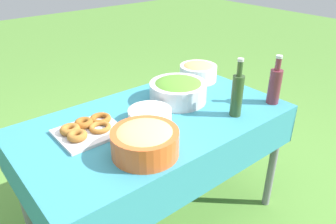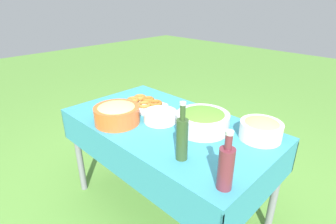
{
  "view_description": "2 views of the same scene",
  "coord_description": "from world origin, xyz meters",
  "px_view_note": "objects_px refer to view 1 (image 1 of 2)",
  "views": [
    {
      "loc": [
        -0.94,
        -1.26,
        1.63
      ],
      "look_at": [
        0.04,
        -0.06,
        0.81
      ],
      "focal_mm": 35.0,
      "sensor_mm": 36.0,
      "label": 1
    },
    {
      "loc": [
        1.14,
        -1.15,
        1.57
      ],
      "look_at": [
        0.05,
        -0.04,
        0.87
      ],
      "focal_mm": 28.0,
      "sensor_mm": 36.0,
      "label": 2
    }
  ],
  "objects_px": {
    "olive_oil_bottle": "(237,94)",
    "wine_bottle": "(275,85)",
    "bread_bowl": "(198,71)",
    "salad_bowl": "(178,90)",
    "donut_platter": "(88,129)",
    "plate_stack": "(150,116)",
    "pasta_bowl": "(145,140)"
  },
  "relations": [
    {
      "from": "salad_bowl",
      "to": "plate_stack",
      "type": "xyz_separation_m",
      "value": [
        -0.29,
        -0.1,
        -0.04
      ]
    },
    {
      "from": "pasta_bowl",
      "to": "bread_bowl",
      "type": "bearing_deg",
      "value": 31.25
    },
    {
      "from": "wine_bottle",
      "to": "bread_bowl",
      "type": "bearing_deg",
      "value": 100.19
    },
    {
      "from": "donut_platter",
      "to": "olive_oil_bottle",
      "type": "bearing_deg",
      "value": -25.75
    },
    {
      "from": "plate_stack",
      "to": "bread_bowl",
      "type": "xyz_separation_m",
      "value": [
        0.61,
        0.26,
        0.03
      ]
    },
    {
      "from": "salad_bowl",
      "to": "plate_stack",
      "type": "bearing_deg",
      "value": -160.25
    },
    {
      "from": "plate_stack",
      "to": "olive_oil_bottle",
      "type": "distance_m",
      "value": 0.48
    },
    {
      "from": "plate_stack",
      "to": "pasta_bowl",
      "type": "bearing_deg",
      "value": -130.72
    },
    {
      "from": "donut_platter",
      "to": "wine_bottle",
      "type": "distance_m",
      "value": 1.09
    },
    {
      "from": "donut_platter",
      "to": "olive_oil_bottle",
      "type": "height_order",
      "value": "olive_oil_bottle"
    },
    {
      "from": "donut_platter",
      "to": "salad_bowl",
      "type": "bearing_deg",
      "value": -0.65
    },
    {
      "from": "donut_platter",
      "to": "plate_stack",
      "type": "distance_m",
      "value": 0.33
    },
    {
      "from": "plate_stack",
      "to": "wine_bottle",
      "type": "distance_m",
      "value": 0.76
    },
    {
      "from": "pasta_bowl",
      "to": "bread_bowl",
      "type": "xyz_separation_m",
      "value": [
        0.8,
        0.49,
        -0.01
      ]
    },
    {
      "from": "donut_platter",
      "to": "plate_stack",
      "type": "xyz_separation_m",
      "value": [
        0.31,
        -0.11,
        0.01
      ]
    },
    {
      "from": "salad_bowl",
      "to": "plate_stack",
      "type": "relative_size",
      "value": 1.47
    },
    {
      "from": "salad_bowl",
      "to": "olive_oil_bottle",
      "type": "height_order",
      "value": "olive_oil_bottle"
    },
    {
      "from": "plate_stack",
      "to": "olive_oil_bottle",
      "type": "bearing_deg",
      "value": -30.02
    },
    {
      "from": "plate_stack",
      "to": "olive_oil_bottle",
      "type": "xyz_separation_m",
      "value": [
        0.41,
        -0.24,
        0.09
      ]
    },
    {
      "from": "salad_bowl",
      "to": "bread_bowl",
      "type": "xyz_separation_m",
      "value": [
        0.32,
        0.16,
        -0.0
      ]
    },
    {
      "from": "wine_bottle",
      "to": "bread_bowl",
      "type": "relative_size",
      "value": 1.16
    },
    {
      "from": "pasta_bowl",
      "to": "plate_stack",
      "type": "xyz_separation_m",
      "value": [
        0.19,
        0.22,
        -0.04
      ]
    },
    {
      "from": "salad_bowl",
      "to": "olive_oil_bottle",
      "type": "relative_size",
      "value": 1.04
    },
    {
      "from": "donut_platter",
      "to": "plate_stack",
      "type": "height_order",
      "value": "plate_stack"
    },
    {
      "from": "olive_oil_bottle",
      "to": "wine_bottle",
      "type": "height_order",
      "value": "olive_oil_bottle"
    },
    {
      "from": "pasta_bowl",
      "to": "olive_oil_bottle",
      "type": "relative_size",
      "value": 0.94
    },
    {
      "from": "pasta_bowl",
      "to": "plate_stack",
      "type": "height_order",
      "value": "pasta_bowl"
    },
    {
      "from": "salad_bowl",
      "to": "donut_platter",
      "type": "height_order",
      "value": "salad_bowl"
    },
    {
      "from": "pasta_bowl",
      "to": "donut_platter",
      "type": "relative_size",
      "value": 0.94
    },
    {
      "from": "salad_bowl",
      "to": "wine_bottle",
      "type": "distance_m",
      "value": 0.56
    },
    {
      "from": "pasta_bowl",
      "to": "wine_bottle",
      "type": "distance_m",
      "value": 0.9
    },
    {
      "from": "salad_bowl",
      "to": "donut_platter",
      "type": "distance_m",
      "value": 0.6
    }
  ]
}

